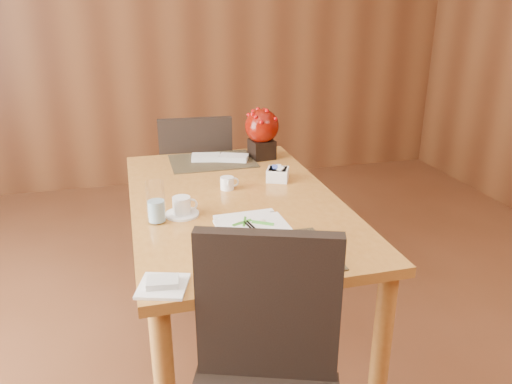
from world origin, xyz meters
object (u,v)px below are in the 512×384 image
object	(u,v)px
dining_table	(235,218)
berry_decor	(262,131)
water_glass	(156,202)
bread_plate	(163,286)
sugar_caddy	(278,174)
coffee_cup	(182,207)
creamer_jug	(227,183)
soup_setting	(252,239)
near_chair	(264,382)
far_chair	(196,180)

from	to	relation	value
dining_table	berry_decor	bearing A→B (deg)	63.16
water_glass	bread_plate	xyz separation A→B (m)	(-0.02, -0.49, -0.08)
water_glass	sugar_caddy	bearing A→B (deg)	29.63
berry_decor	water_glass	bearing A→B (deg)	-131.17
coffee_cup	creamer_jug	world-z (taller)	coffee_cup
soup_setting	near_chair	xyz separation A→B (m)	(-0.07, -0.40, -0.26)
creamer_jug	water_glass	bearing A→B (deg)	-139.14
berry_decor	bread_plate	distance (m)	1.38
water_glass	sugar_caddy	distance (m)	0.70
coffee_cup	far_chair	distance (m)	1.05
water_glass	creamer_jug	size ratio (longest dim) A/B	2.09
dining_table	sugar_caddy	bearing A→B (deg)	34.36
soup_setting	berry_decor	distance (m)	1.11
bread_plate	creamer_jug	bearing A→B (deg)	65.08
water_glass	berry_decor	world-z (taller)	berry_decor
creamer_jug	far_chair	world-z (taller)	far_chair
near_chair	far_chair	distance (m)	1.79
bread_plate	far_chair	world-z (taller)	far_chair
sugar_caddy	bread_plate	bearing A→B (deg)	-126.79
coffee_cup	water_glass	world-z (taller)	water_glass
soup_setting	bread_plate	size ratio (longest dim) A/B	1.85
sugar_caddy	near_chair	world-z (taller)	near_chair
coffee_cup	near_chair	bearing A→B (deg)	-80.61
dining_table	near_chair	distance (m)	0.93
coffee_cup	berry_decor	world-z (taller)	berry_decor
creamer_jug	sugar_caddy	xyz separation A→B (m)	(0.26, 0.06, 0.00)
berry_decor	coffee_cup	bearing A→B (deg)	-127.84
sugar_caddy	bread_plate	xyz separation A→B (m)	(-0.62, -0.84, -0.03)
sugar_caddy	berry_decor	world-z (taller)	berry_decor
soup_setting	creamer_jug	bearing A→B (deg)	83.91
far_chair	creamer_jug	bearing A→B (deg)	96.78
coffee_cup	water_glass	xyz separation A→B (m)	(-0.10, -0.04, 0.05)
creamer_jug	berry_decor	xyz separation A→B (m)	(0.28, 0.43, 0.13)
coffee_cup	water_glass	bearing A→B (deg)	-157.43
soup_setting	far_chair	world-z (taller)	far_chair
water_glass	creamer_jug	world-z (taller)	water_glass
sugar_caddy	near_chair	xyz separation A→B (m)	(-0.37, -1.09, -0.24)
sugar_caddy	near_chair	distance (m)	1.17
soup_setting	water_glass	world-z (taller)	water_glass
sugar_caddy	berry_decor	bearing A→B (deg)	86.60
near_chair	creamer_jug	bearing A→B (deg)	103.92
dining_table	near_chair	xyz separation A→B (m)	(-0.12, -0.91, -0.11)
dining_table	far_chair	world-z (taller)	far_chair
near_chair	water_glass	bearing A→B (deg)	127.36
bread_plate	near_chair	xyz separation A→B (m)	(0.25, -0.25, -0.21)
dining_table	creamer_jug	bearing A→B (deg)	93.61
soup_setting	bread_plate	world-z (taller)	soup_setting
creamer_jug	coffee_cup	bearing A→B (deg)	-133.48
water_glass	bread_plate	world-z (taller)	water_glass
soup_setting	bread_plate	distance (m)	0.36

